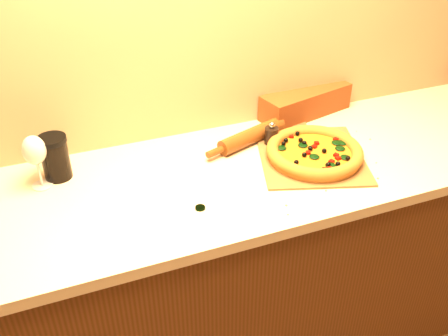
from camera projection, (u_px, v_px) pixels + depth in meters
cabinet at (217, 274)px, 1.97m from camera, size 2.80×0.65×0.86m
countertop at (216, 181)px, 1.72m from camera, size 2.84×0.68×0.04m
pizza_peel at (310, 153)px, 1.82m from camera, size 0.47×0.59×0.01m
pizza at (314, 152)px, 1.78m from camera, size 0.34×0.34×0.05m
bottle_cap at (200, 208)px, 1.55m from camera, size 0.04×0.04×0.01m
pepper_grinder at (271, 136)px, 1.86m from camera, size 0.05×0.05×0.10m
rolling_pin at (252, 136)px, 1.88m from camera, size 0.42×0.17×0.06m
bread_bag at (306, 102)px, 2.07m from camera, size 0.42×0.22×0.11m
wine_glass at (34, 152)px, 1.58m from camera, size 0.08×0.08×0.19m
dark_jar at (55, 157)px, 1.66m from camera, size 0.10×0.10×0.15m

